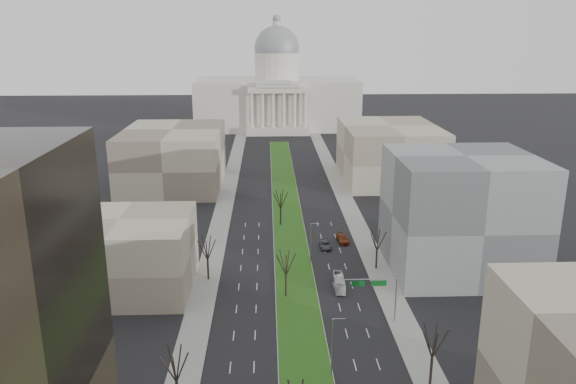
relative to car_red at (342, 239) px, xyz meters
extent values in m
plane|color=black|center=(-12.18, 12.40, -0.82)|extent=(600.00, 600.00, 0.00)
cube|color=#999993|center=(-12.18, 11.40, -0.74)|extent=(8.00, 222.00, 0.15)
cube|color=#1A4E14|center=(-12.18, 11.40, -0.65)|extent=(7.70, 221.70, 0.06)
cube|color=gray|center=(-29.68, -12.60, -0.74)|extent=(5.00, 330.00, 0.15)
cube|color=gray|center=(5.32, -12.60, -0.74)|extent=(5.00, 330.00, 0.15)
cube|color=beige|center=(-12.18, 162.40, 11.18)|extent=(80.00, 40.00, 24.00)
cube|color=beige|center=(-12.18, 139.40, 1.18)|extent=(30.00, 6.00, 4.00)
cube|color=beige|center=(-12.18, 139.40, 20.18)|extent=(28.00, 5.00, 2.50)
cube|color=beige|center=(-12.18, 139.40, 22.18)|extent=(20.00, 5.00, 1.80)
cube|color=beige|center=(-12.18, 139.40, 23.78)|extent=(12.00, 5.00, 1.60)
cylinder|color=beige|center=(-12.18, 162.40, 29.18)|extent=(22.00, 22.00, 14.00)
sphere|color=gray|center=(-12.18, 162.40, 38.18)|extent=(22.00, 22.00, 22.00)
cylinder|color=beige|center=(-12.18, 162.40, 49.18)|extent=(4.00, 4.00, 4.00)
sphere|color=gray|center=(-12.18, 162.40, 52.18)|extent=(4.00, 4.00, 4.00)
cylinder|color=beige|center=(-24.68, 139.40, 11.18)|extent=(2.00, 2.00, 16.00)
cylinder|color=beige|center=(-19.68, 139.40, 11.18)|extent=(2.00, 2.00, 16.00)
cylinder|color=beige|center=(-14.68, 139.40, 11.18)|extent=(2.00, 2.00, 16.00)
cylinder|color=beige|center=(-9.68, 139.40, 11.18)|extent=(2.00, 2.00, 16.00)
cylinder|color=beige|center=(-4.68, 139.40, 11.18)|extent=(2.00, 2.00, 16.00)
cylinder|color=beige|center=(0.32, 139.40, 11.18)|extent=(2.00, 2.00, 16.00)
cube|color=gray|center=(-45.18, -22.60, 6.18)|extent=(26.00, 22.00, 14.00)
cube|color=slate|center=(21.82, -15.60, 11.18)|extent=(28.00, 26.00, 24.00)
cube|color=gray|center=(-47.18, 52.40, 8.18)|extent=(30.00, 40.00, 18.00)
cube|color=gray|center=(22.82, 57.40, 8.18)|extent=(30.00, 40.00, 18.00)
cylinder|color=black|center=(-29.38, -19.60, 1.29)|extent=(0.40, 0.40, 4.22)
cylinder|color=black|center=(5.02, -55.60, 1.39)|extent=(0.40, 0.40, 4.42)
cylinder|color=black|center=(5.02, -15.60, 1.20)|extent=(0.40, 0.40, 4.03)
cylinder|color=black|center=(-14.18, -27.60, 1.34)|extent=(0.40, 0.40, 4.32)
cylinder|color=black|center=(-14.18, 12.40, 1.34)|extent=(0.40, 0.40, 4.32)
cylinder|color=gray|center=(-8.48, -52.60, 3.68)|extent=(0.20, 0.20, 9.00)
cylinder|color=gray|center=(-7.58, -52.60, 8.28)|extent=(1.80, 0.12, 0.12)
cylinder|color=gray|center=(-8.48, -12.60, 3.68)|extent=(0.20, 0.20, 9.00)
cylinder|color=gray|center=(-7.58, -12.60, 8.28)|extent=(1.80, 0.12, 0.12)
cylinder|color=gray|center=(4.02, -37.60, 3.18)|extent=(0.24, 0.24, 8.00)
cylinder|color=gray|center=(-0.48, -37.60, 7.18)|extent=(9.00, 0.18, 0.18)
cube|color=#0C591E|center=(1.02, -37.52, 6.38)|extent=(2.60, 0.08, 1.00)
cube|color=#0C591E|center=(-2.48, -37.52, 6.38)|extent=(2.20, 0.08, 1.00)
imported|color=maroon|center=(0.00, 0.00, 0.00)|extent=(2.81, 5.83, 1.64)
imported|color=#414548|center=(-4.36, -3.58, -0.09)|extent=(2.47, 5.28, 1.46)
imported|color=silver|center=(-3.78, -24.09, 0.29)|extent=(2.20, 8.01, 2.21)
camera|label=1|loc=(-17.36, -122.58, 47.12)|focal=35.00mm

